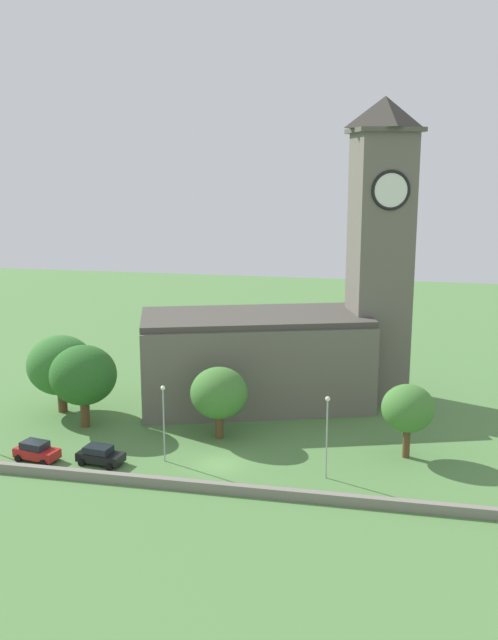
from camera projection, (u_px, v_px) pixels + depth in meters
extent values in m
plane|color=#517F42|center=(252.00, 411.00, 81.38)|extent=(200.00, 200.00, 0.00)
cube|color=#666056|center=(255.00, 362.00, 83.41)|extent=(28.58, 20.29, 9.96)
cube|color=#47433C|center=(255.00, 317.00, 82.29)|extent=(28.25, 19.32, 0.70)
cube|color=#666056|center=(379.00, 271.00, 82.83)|extent=(7.97, 7.97, 30.92)
cube|color=#4F4B43|center=(384.00, 131.00, 79.52)|extent=(9.25, 9.25, 0.50)
pyramid|color=#38352F|center=(385.00, 112.00, 79.10)|extent=(8.37, 8.37, 3.46)
cylinder|color=white|center=(391.00, 190.00, 77.76)|extent=(3.86, 1.40, 4.03)
torus|color=black|center=(391.00, 190.00, 77.76)|extent=(4.28, 1.74, 4.39)
cylinder|color=white|center=(410.00, 189.00, 81.23)|extent=(1.40, 3.86, 4.03)
torus|color=black|center=(410.00, 189.00, 81.23)|extent=(1.74, 4.28, 4.39)
cube|color=gray|center=(203.00, 486.00, 61.37)|extent=(56.24, 0.70, 0.88)
cube|color=red|center=(37.00, 453.00, 67.65)|extent=(4.54, 2.67, 0.85)
cube|color=#1E232B|center=(35.00, 445.00, 67.57)|extent=(2.66, 2.09, 0.68)
cylinder|color=black|center=(56.00, 456.00, 68.04)|extent=(0.73, 0.46, 0.68)
cylinder|color=black|center=(43.00, 463.00, 66.34)|extent=(0.73, 0.46, 0.68)
cylinder|color=black|center=(32.00, 451.00, 69.14)|extent=(0.73, 0.46, 0.68)
cylinder|color=black|center=(18.00, 458.00, 67.44)|extent=(0.73, 0.46, 0.68)
cube|color=black|center=(101.00, 457.00, 66.87)|extent=(4.55, 2.49, 0.80)
cube|color=#1E232B|center=(98.00, 449.00, 66.79)|extent=(2.63, 2.01, 0.63)
cylinder|color=black|center=(120.00, 459.00, 67.37)|extent=(0.68, 0.43, 0.64)
cylinder|color=black|center=(109.00, 467.00, 65.58)|extent=(0.68, 0.43, 0.64)
cylinder|color=black|center=(93.00, 455.00, 68.33)|extent=(0.68, 0.43, 0.64)
cylinder|color=black|center=(82.00, 463.00, 66.55)|extent=(0.68, 0.43, 0.64)
cylinder|color=#9EA0A5|center=(164.00, 426.00, 66.95)|extent=(0.14, 0.14, 7.01)
sphere|color=#F4EFCC|center=(163.00, 388.00, 66.16)|extent=(0.44, 0.44, 0.44)
cylinder|color=#9EA0A5|center=(327.00, 440.00, 63.27)|extent=(0.14, 0.14, 7.20)
sphere|color=#F4EFCC|center=(328.00, 399.00, 62.47)|extent=(0.44, 0.44, 0.44)
cylinder|color=brown|center=(406.00, 442.00, 68.31)|extent=(0.70, 0.70, 3.04)
ellipsoid|color=#427A33|center=(408.00, 408.00, 67.60)|extent=(5.02, 5.02, 4.52)
cylinder|color=brown|center=(219.00, 426.00, 73.13)|extent=(0.81, 0.81, 2.67)
ellipsoid|color=#427A33|center=(219.00, 393.00, 72.38)|extent=(5.82, 5.82, 5.24)
cylinder|color=brown|center=(85.00, 413.00, 76.35)|extent=(0.99, 0.99, 3.10)
ellipsoid|color=#286023|center=(83.00, 375.00, 75.46)|extent=(7.05, 7.05, 6.34)
cylinder|color=brown|center=(63.00, 400.00, 81.07)|extent=(1.04, 1.04, 2.68)
ellipsoid|color=#33702D|center=(61.00, 365.00, 80.20)|extent=(7.46, 7.46, 6.72)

